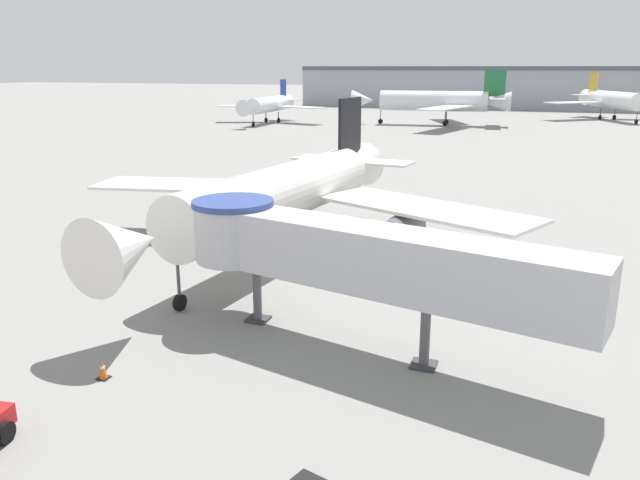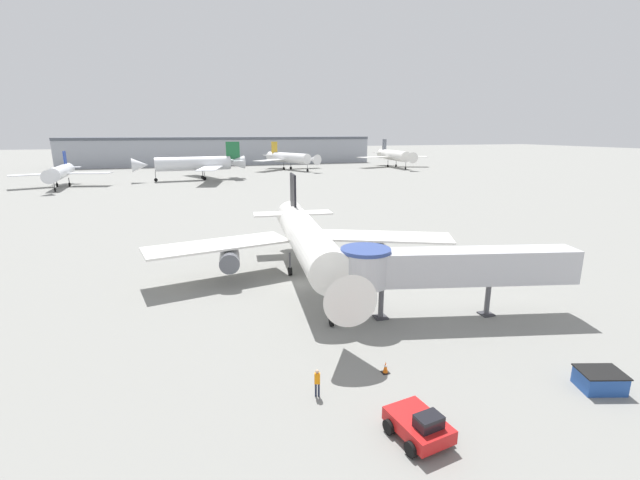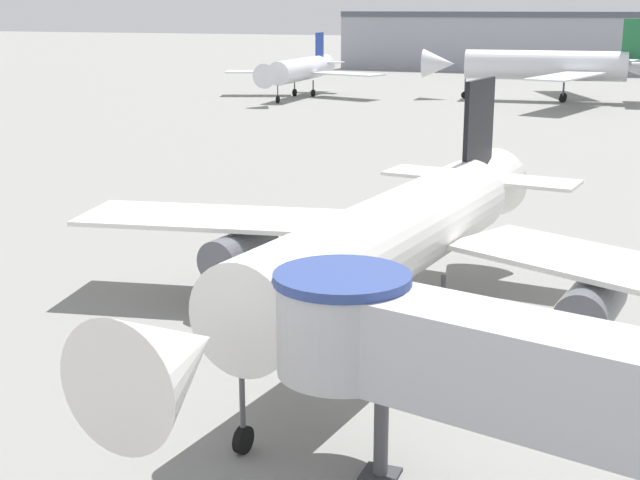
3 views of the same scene
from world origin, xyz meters
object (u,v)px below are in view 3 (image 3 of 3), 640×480
object	(u,v)px
background_jet_green_tail	(550,66)
main_airplane	(391,242)
background_jet_blue_tail	(300,70)
jet_bridge	(552,378)

from	to	relation	value
background_jet_green_tail	main_airplane	bearing A→B (deg)	-1.25
main_airplane	background_jet_green_tail	world-z (taller)	background_jet_green_tail
background_jet_green_tail	background_jet_blue_tail	size ratio (longest dim) A/B	1.47
main_airplane	background_jet_green_tail	distance (m)	104.24
main_airplane	background_jet_blue_tail	world-z (taller)	main_airplane
jet_bridge	background_jet_green_tail	bearing A→B (deg)	111.26
background_jet_green_tail	jet_bridge	bearing A→B (deg)	2.27
background_jet_green_tail	background_jet_blue_tail	distance (m)	37.82
jet_bridge	background_jet_green_tail	xyz separation A→B (m)	(-14.57, 116.31, 0.80)
background_jet_green_tail	background_jet_blue_tail	xyz separation A→B (m)	(-36.89, -8.27, -0.98)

